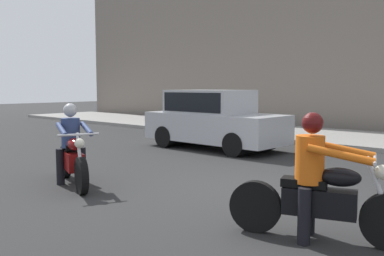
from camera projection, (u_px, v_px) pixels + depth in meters
The scene contains 4 objects.
ground_plane at pixel (247, 189), 7.66m from camera, with size 80.00×80.00×0.00m, color #282828.
motorcycle_with_rider_denim_blue at pixel (72, 152), 7.90m from camera, with size 2.08×0.99×1.51m.
motorcycle_with_rider_orange_stripe at pixel (319, 189), 5.04m from camera, with size 2.10×0.96×1.53m.
parked_sedan_silver at pixel (213, 119), 12.53m from camera, with size 4.20×1.82×1.72m.
Camera 1 is at (4.38, -6.20, 1.83)m, focal length 40.04 mm.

